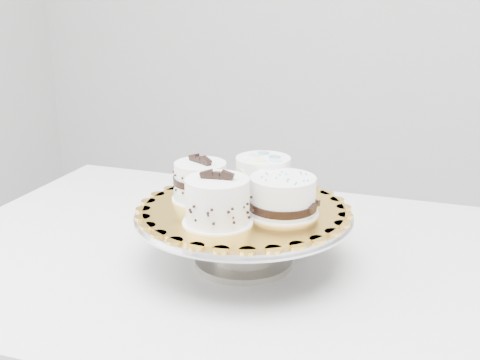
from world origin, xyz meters
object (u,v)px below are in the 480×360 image
at_px(cake_stand, 244,227).
at_px(table, 251,290).
at_px(cake_board, 244,209).
at_px(cake_banded, 201,182).
at_px(cake_ribbon, 283,197).
at_px(cake_dots, 263,176).
at_px(cake_swirl, 217,202).

bearing_deg(cake_stand, table, 92.43).
xyz_separation_m(table, cake_board, (0.00, -0.04, 0.18)).
bearing_deg(table, cake_stand, -92.78).
distance_m(cake_banded, cake_ribbon, 0.16).
bearing_deg(cake_stand, cake_dots, 84.36).
bearing_deg(cake_dots, table, -97.97).
height_order(cake_stand, cake_board, cake_board).
height_order(cake_board, cake_ribbon, cake_ribbon).
xyz_separation_m(cake_dots, cake_ribbon, (0.07, -0.07, -0.01)).
bearing_deg(cake_stand, cake_board, 180.00).
relative_size(cake_stand, cake_ribbon, 2.94).
xyz_separation_m(cake_stand, cake_ribbon, (0.07, 0.00, 0.07)).
height_order(cake_stand, cake_banded, cake_banded).
height_order(table, cake_stand, cake_stand).
bearing_deg(cake_board, table, 92.43).
relative_size(table, cake_banded, 10.58).
distance_m(cake_board, cake_ribbon, 0.08).
bearing_deg(table, cake_swirl, -99.08).
relative_size(cake_board, cake_swirl, 2.85).
distance_m(cake_swirl, cake_dots, 0.16).
bearing_deg(table, cake_banded, -166.41).
relative_size(cake_swirl, cake_dots, 1.02).
bearing_deg(cake_ribbon, cake_banded, 176.80).
height_order(cake_swirl, cake_dots, cake_swirl).
distance_m(table, cake_board, 0.18).
relative_size(table, cake_ribbon, 10.01).
bearing_deg(cake_banded, table, 42.20).
distance_m(cake_board, cake_swirl, 0.09).
distance_m(cake_swirl, cake_ribbon, 0.12).
xyz_separation_m(cake_banded, cake_ribbon, (0.16, -0.01, -0.00)).
distance_m(cake_stand, cake_swirl, 0.11).
distance_m(cake_dots, cake_ribbon, 0.10).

